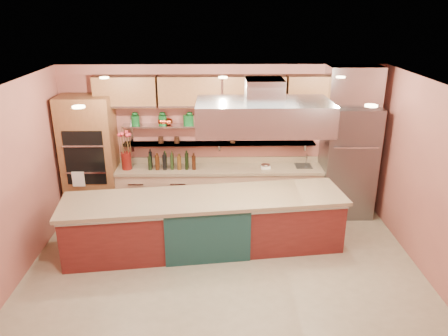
{
  "coord_description": "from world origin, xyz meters",
  "views": [
    {
      "loc": [
        -0.1,
        -5.49,
        3.82
      ],
      "look_at": [
        0.01,
        1.0,
        1.37
      ],
      "focal_mm": 35.0,
      "sensor_mm": 36.0,
      "label": 1
    }
  ],
  "objects_px": {
    "refrigerator": "(348,162)",
    "green_canister": "(187,120)",
    "island": "(205,223)",
    "copper_kettle": "(168,122)",
    "kitchen_scale": "(265,166)",
    "flower_vase": "(126,161)"
  },
  "relations": [
    {
      "from": "island",
      "to": "green_canister",
      "type": "xyz_separation_m",
      "value": [
        -0.34,
        1.5,
        1.35
      ]
    },
    {
      "from": "kitchen_scale",
      "to": "green_canister",
      "type": "relative_size",
      "value": 0.95
    },
    {
      "from": "kitchen_scale",
      "to": "flower_vase",
      "type": "bearing_deg",
      "value": -176.42
    },
    {
      "from": "kitchen_scale",
      "to": "green_canister",
      "type": "bearing_deg",
      "value": 174.95
    },
    {
      "from": "copper_kettle",
      "to": "green_canister",
      "type": "relative_size",
      "value": 0.88
    },
    {
      "from": "refrigerator",
      "to": "flower_vase",
      "type": "relative_size",
      "value": 6.46
    },
    {
      "from": "refrigerator",
      "to": "kitchen_scale",
      "type": "height_order",
      "value": "refrigerator"
    },
    {
      "from": "green_canister",
      "to": "flower_vase",
      "type": "bearing_deg",
      "value": -169.07
    },
    {
      "from": "refrigerator",
      "to": "green_canister",
      "type": "height_order",
      "value": "refrigerator"
    },
    {
      "from": "kitchen_scale",
      "to": "green_canister",
      "type": "height_order",
      "value": "green_canister"
    },
    {
      "from": "refrigerator",
      "to": "copper_kettle",
      "type": "distance_m",
      "value": 3.43
    },
    {
      "from": "flower_vase",
      "to": "green_canister",
      "type": "distance_m",
      "value": 1.36
    },
    {
      "from": "refrigerator",
      "to": "island",
      "type": "relative_size",
      "value": 0.47
    },
    {
      "from": "island",
      "to": "green_canister",
      "type": "distance_m",
      "value": 2.04
    },
    {
      "from": "flower_vase",
      "to": "copper_kettle",
      "type": "bearing_deg",
      "value": 15.62
    },
    {
      "from": "refrigerator",
      "to": "copper_kettle",
      "type": "bearing_deg",
      "value": 176.06
    },
    {
      "from": "flower_vase",
      "to": "kitchen_scale",
      "type": "bearing_deg",
      "value": 0.0
    },
    {
      "from": "island",
      "to": "copper_kettle",
      "type": "height_order",
      "value": "copper_kettle"
    },
    {
      "from": "refrigerator",
      "to": "island",
      "type": "distance_m",
      "value": 3.0
    },
    {
      "from": "island",
      "to": "kitchen_scale",
      "type": "bearing_deg",
      "value": 42.2
    },
    {
      "from": "green_canister",
      "to": "refrigerator",
      "type": "bearing_deg",
      "value": -4.4
    },
    {
      "from": "green_canister",
      "to": "copper_kettle",
      "type": "bearing_deg",
      "value": 180.0
    }
  ]
}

